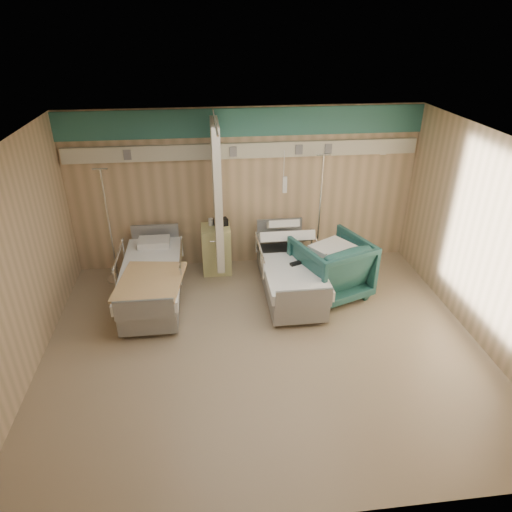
# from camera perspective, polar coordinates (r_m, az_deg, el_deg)

# --- Properties ---
(ground) EXTENTS (6.00, 5.00, 0.00)m
(ground) POSITION_cam_1_polar(r_m,az_deg,el_deg) (6.49, 0.95, -11.07)
(ground) COLOR gray
(ground) RESTS_ON ground
(room_walls) EXTENTS (6.04, 5.04, 2.82)m
(room_walls) POSITION_cam_1_polar(r_m,az_deg,el_deg) (5.74, 0.45, 5.14)
(room_walls) COLOR tan
(room_walls) RESTS_ON ground
(bed_right) EXTENTS (1.00, 2.16, 0.63)m
(bed_right) POSITION_cam_1_polar(r_m,az_deg,el_deg) (7.45, 4.22, -2.54)
(bed_right) COLOR white
(bed_right) RESTS_ON ground
(bed_left) EXTENTS (1.00, 2.16, 0.63)m
(bed_left) POSITION_cam_1_polar(r_m,az_deg,el_deg) (7.40, -12.81, -3.50)
(bed_left) COLOR white
(bed_left) RESTS_ON ground
(bedside_cabinet) EXTENTS (0.50, 0.48, 0.85)m
(bedside_cabinet) POSITION_cam_1_polar(r_m,az_deg,el_deg) (8.08, -4.97, 0.86)
(bedside_cabinet) COLOR #CFCD81
(bedside_cabinet) RESTS_ON ground
(visitor_armchair) EXTENTS (1.36, 1.38, 0.98)m
(visitor_armchair) POSITION_cam_1_polar(r_m,az_deg,el_deg) (7.43, 9.33, -1.40)
(visitor_armchair) COLOR #20504D
(visitor_armchair) RESTS_ON ground
(waffle_blanket) EXTENTS (0.81, 0.79, 0.07)m
(waffle_blanket) POSITION_cam_1_polar(r_m,az_deg,el_deg) (7.19, 9.82, 2.24)
(waffle_blanket) COLOR silver
(waffle_blanket) RESTS_ON visitor_armchair
(iv_stand_right) EXTENTS (0.37, 0.37, 2.07)m
(iv_stand_right) POSITION_cam_1_polar(r_m,az_deg,el_deg) (8.32, 7.68, 1.56)
(iv_stand_right) COLOR silver
(iv_stand_right) RESTS_ON ground
(iv_stand_left) EXTENTS (0.36, 0.36, 2.00)m
(iv_stand_left) POSITION_cam_1_polar(r_m,az_deg,el_deg) (8.13, -17.26, -0.34)
(iv_stand_left) COLOR silver
(iv_stand_left) RESTS_ON ground
(call_remote) EXTENTS (0.19, 0.14, 0.04)m
(call_remote) POSITION_cam_1_polar(r_m,az_deg,el_deg) (7.14, 4.95, -0.95)
(call_remote) COLOR black
(call_remote) RESTS_ON bed_right
(tan_blanket) EXTENTS (1.05, 1.24, 0.04)m
(tan_blanket) POSITION_cam_1_polar(r_m,az_deg,el_deg) (6.83, -13.08, -3.10)
(tan_blanket) COLOR tan
(tan_blanket) RESTS_ON bed_left
(toiletry_bag) EXTENTS (0.26, 0.20, 0.12)m
(toiletry_bag) POSITION_cam_1_polar(r_m,az_deg,el_deg) (7.93, -4.41, 4.26)
(toiletry_bag) COLOR black
(toiletry_bag) RESTS_ON bedside_cabinet
(white_cup) EXTENTS (0.09, 0.09, 0.12)m
(white_cup) POSITION_cam_1_polar(r_m,az_deg,el_deg) (7.95, -5.66, 4.26)
(white_cup) COLOR white
(white_cup) RESTS_ON bedside_cabinet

